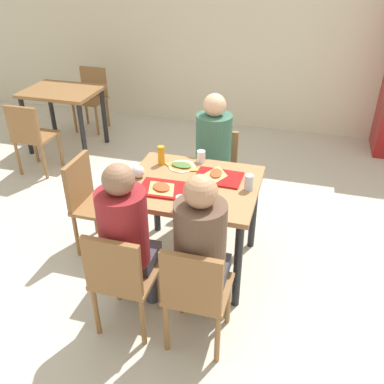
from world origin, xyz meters
TOP-DOWN VIEW (x-y plane):
  - ground_plane at (0.00, 0.00)m, footprint 10.00×10.00m
  - back_wall at (0.00, 3.20)m, footprint 10.00×0.10m
  - main_table at (0.00, 0.00)m, footprint 1.01×0.86m
  - chair_near_left at (-0.25, -0.81)m, footprint 0.40×0.40m
  - chair_near_right at (0.25, -0.81)m, footprint 0.40×0.40m
  - chair_far_side at (0.00, 0.81)m, footprint 0.40×0.40m
  - chair_left_end at (-0.89, 0.00)m, footprint 0.40×0.40m
  - person_in_red at (-0.25, -0.67)m, footprint 0.32×0.42m
  - person_in_brown_jacket at (0.25, -0.67)m, footprint 0.32×0.42m
  - person_far_side at (-0.00, 0.67)m, footprint 0.32×0.42m
  - tray_red_near at (-0.18, -0.15)m, footprint 0.37×0.27m
  - tray_red_far at (0.18, 0.13)m, footprint 0.37×0.27m
  - paper_plate_center at (-0.15, 0.24)m, footprint 0.22×0.22m
  - paper_plate_near_edge at (0.15, -0.24)m, footprint 0.22×0.22m
  - pizza_slice_a at (-0.19, -0.16)m, footprint 0.27×0.26m
  - pizza_slice_b at (0.15, 0.15)m, footprint 0.15×0.23m
  - pizza_slice_c at (-0.15, 0.23)m, footprint 0.26×0.19m
  - plastic_cup_a at (-0.03, 0.37)m, footprint 0.07×0.07m
  - plastic_cup_b at (0.03, -0.37)m, footprint 0.07×0.07m
  - soda_can at (0.43, 0.02)m, footprint 0.07×0.07m
  - condiment_bottle at (-0.33, 0.24)m, footprint 0.06×0.06m
  - foil_bundle at (-0.43, -0.02)m, footprint 0.10×0.10m
  - background_table at (-2.18, 1.79)m, footprint 0.90×0.70m
  - background_chair_near at (-2.18, 1.05)m, footprint 0.40×0.40m
  - background_chair_far at (-2.18, 2.52)m, footprint 0.40×0.40m

SIDE VIEW (x-z plane):
  - ground_plane at x=0.00m, z-range -0.02..0.00m
  - chair_near_left at x=-0.25m, z-range 0.07..0.92m
  - chair_near_right at x=0.25m, z-range 0.07..0.92m
  - chair_far_side at x=0.00m, z-range 0.07..0.92m
  - chair_left_end at x=-0.89m, z-range 0.07..0.92m
  - background_chair_near at x=-2.18m, z-range 0.07..0.92m
  - background_chair_far at x=-2.18m, z-range 0.07..0.92m
  - background_table at x=-2.18m, z-range 0.25..1.03m
  - main_table at x=0.00m, z-range 0.28..1.06m
  - person_in_red at x=-0.25m, z-range 0.11..1.37m
  - person_in_brown_jacket at x=0.25m, z-range 0.11..1.37m
  - person_far_side at x=0.00m, z-range 0.11..1.37m
  - paper_plate_center at x=-0.15m, z-range 0.78..0.79m
  - paper_plate_near_edge at x=0.15m, z-range 0.78..0.79m
  - tray_red_near at x=-0.18m, z-range 0.78..0.80m
  - tray_red_far at x=0.18m, z-range 0.78..0.80m
  - pizza_slice_c at x=-0.15m, z-range 0.79..0.81m
  - pizza_slice_a at x=-0.19m, z-range 0.79..0.81m
  - pizza_slice_b at x=0.15m, z-range 0.79..0.81m
  - plastic_cup_a at x=-0.03m, z-range 0.78..0.88m
  - plastic_cup_b at x=0.03m, z-range 0.78..0.88m
  - foil_bundle at x=-0.43m, z-range 0.78..0.88m
  - soda_can at x=0.43m, z-range 0.78..0.90m
  - condiment_bottle at x=-0.33m, z-range 0.78..0.94m
  - back_wall at x=0.00m, z-range 0.00..2.80m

